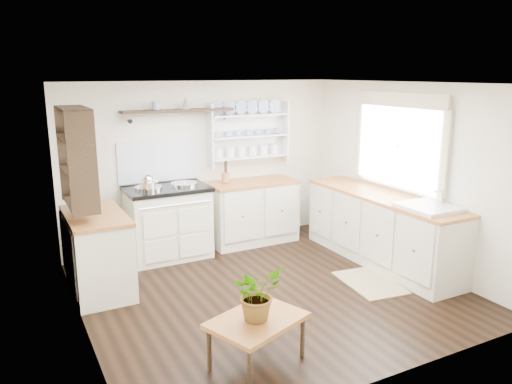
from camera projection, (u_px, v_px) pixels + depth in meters
floor at (269, 290)px, 5.67m from camera, size 4.00×3.80×0.01m
wall_back at (204, 164)px, 7.04m from camera, size 4.00×0.02×2.30m
wall_right at (408, 175)px, 6.30m from camera, size 0.02×3.80×2.30m
wall_left at (77, 216)px, 4.50m from camera, size 0.02×3.80×2.30m
ceiling at (271, 83)px, 5.13m from camera, size 4.00×3.80×0.01m
window at (399, 141)px, 6.31m from camera, size 0.08×1.55×1.22m
aga_cooker at (168, 221)px, 6.61m from camera, size 1.07×0.74×0.99m
back_cabinets at (252, 211)px, 7.21m from camera, size 1.27×0.63×0.90m
right_cabinets at (381, 228)px, 6.41m from camera, size 0.62×2.43×0.90m
belfast_sink at (428, 217)px, 5.69m from camera, size 0.55×0.60×0.45m
left_cabinets at (98, 252)px, 5.57m from camera, size 0.62×1.13×0.90m
plate_rack at (247, 133)px, 7.20m from camera, size 1.20×0.22×0.90m
high_shelf at (178, 111)px, 6.57m from camera, size 1.50×0.29×0.16m
left_shelving at (76, 156)px, 5.25m from camera, size 0.28×0.80×1.05m
kettle at (148, 184)px, 6.25m from camera, size 0.19×0.19×0.23m
utensil_crock at (226, 178)px, 6.99m from camera, size 0.11×0.11×0.13m
center_table at (257, 323)px, 4.15m from camera, size 0.92×0.79×0.42m
potted_plant at (257, 293)px, 4.09m from camera, size 0.49×0.46×0.46m
floor_rug at (370, 283)px, 5.85m from camera, size 0.65×0.91×0.02m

